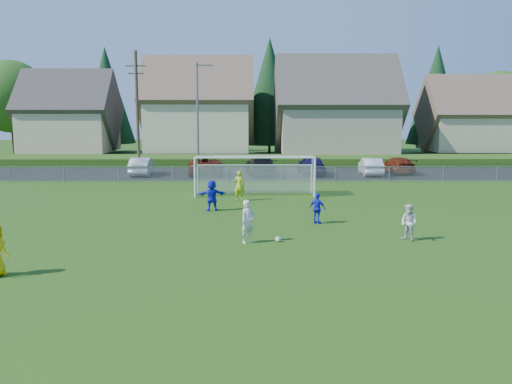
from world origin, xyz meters
TOP-DOWN VIEW (x-y plane):
  - ground at (0.00, 0.00)m, footprint 160.00×160.00m
  - asphalt_lot at (0.00, 27.50)m, footprint 60.00×60.00m
  - grass_embankment at (0.00, 35.00)m, footprint 70.00×6.00m
  - soccer_ball at (0.85, 3.73)m, footprint 0.22×0.22m
  - player_white_a at (-0.38, 3.59)m, footprint 0.75×0.74m
  - player_white_b at (6.19, 3.87)m, footprint 0.89×0.93m
  - player_blue_a at (2.88, 7.30)m, footprint 0.89×0.77m
  - player_blue_b at (-2.30, 10.60)m, footprint 1.59×0.76m
  - goalkeeper at (-0.92, 13.81)m, footprint 0.71×0.53m
  - car_b at (-9.17, 26.54)m, footprint 1.71×4.48m
  - car_c at (-4.06, 27.09)m, footprint 3.30×6.10m
  - car_d at (0.55, 26.45)m, footprint 2.68×5.54m
  - car_e at (4.72, 26.55)m, footprint 2.04×4.76m
  - car_f at (9.57, 26.39)m, footprint 1.71×4.35m
  - car_g at (12.17, 27.74)m, footprint 2.19×4.78m
  - soccer_goal at (0.00, 16.05)m, footprint 7.42×1.90m
  - chainlink_fence at (0.00, 22.00)m, footprint 52.06×0.06m
  - streetlight at (-4.45, 26.00)m, footprint 1.38×0.18m
  - utility_pole at (-9.50, 27.00)m, footprint 1.60×0.26m
  - houses_row at (1.97, 42.46)m, footprint 53.90×11.45m
  - tree_row at (1.04, 48.74)m, footprint 65.98×12.36m

SIDE VIEW (x-z plane):
  - ground at x=0.00m, z-range 0.00..0.00m
  - asphalt_lot at x=0.00m, z-range 0.01..0.01m
  - soccer_ball at x=0.85m, z-range 0.00..0.22m
  - grass_embankment at x=0.00m, z-range 0.00..0.80m
  - chainlink_fence at x=0.00m, z-range 0.03..1.23m
  - car_g at x=12.17m, z-range 0.00..1.35m
  - car_f at x=9.57m, z-range 0.00..1.41m
  - player_blue_a at x=2.88m, z-range 0.00..1.44m
  - car_b at x=-9.17m, z-range 0.00..1.46m
  - player_white_b at x=6.19m, z-range 0.00..1.51m
  - car_d at x=0.55m, z-range 0.00..1.56m
  - car_e at x=4.72m, z-range 0.00..1.60m
  - car_c at x=-4.06m, z-range 0.00..1.63m
  - player_blue_b at x=-2.30m, z-range 0.00..1.65m
  - player_white_a at x=-0.38m, z-range 0.00..1.75m
  - goalkeeper at x=-0.92m, z-range 0.00..1.79m
  - soccer_goal at x=0.00m, z-range 0.38..2.88m
  - streetlight at x=-4.45m, z-range 0.34..9.34m
  - utility_pole at x=-9.50m, z-range 0.15..10.15m
  - tree_row at x=1.04m, z-range 0.01..13.81m
  - houses_row at x=1.97m, z-range 0.69..13.97m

